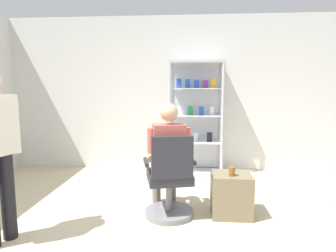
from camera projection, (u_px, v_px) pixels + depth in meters
name	position (u px, v px, depth m)	size (l,w,h in m)	color
back_wall	(173.00, 94.00, 5.11)	(6.00, 0.10, 2.70)	silver
display_cabinet_main	(196.00, 117.00, 4.89)	(0.90, 0.45, 1.90)	#B7B7BC
office_chair	(170.00, 184.00, 3.20)	(0.61, 0.58, 0.96)	slate
seated_shopkeeper	(168.00, 153.00, 3.32)	(0.55, 0.62, 1.29)	slate
storage_crate	(231.00, 194.00, 3.28)	(0.45, 0.40, 0.49)	#72664C
tea_glass	(232.00, 171.00, 3.17)	(0.07, 0.07, 0.10)	brown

